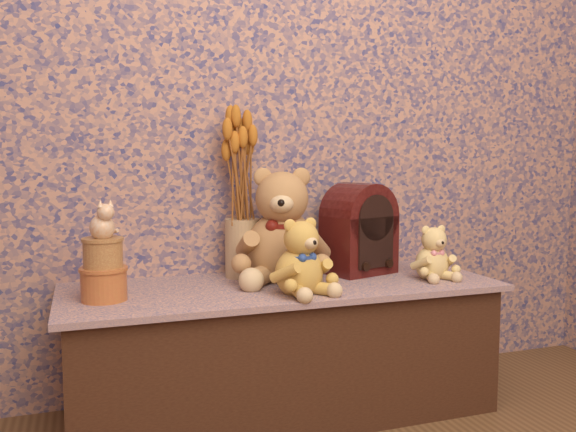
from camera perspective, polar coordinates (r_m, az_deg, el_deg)
name	(u,v)px	position (r m, az deg, el deg)	size (l,w,h in m)	color
display_shelf	(283,348)	(2.13, -0.45, -12.54)	(1.48, 0.55, 0.46)	navy
teddy_large	(282,220)	(2.10, -0.56, -0.39)	(0.34, 0.40, 0.43)	#A0713E
teddy_medium	(299,253)	(1.91, 1.07, -3.56)	(0.21, 0.25, 0.26)	#B38932
teddy_small	(432,250)	(2.21, 13.62, -3.16)	(0.16, 0.19, 0.21)	#DCC168
cathedral_radio	(359,228)	(2.25, 6.79, -1.16)	(0.25, 0.18, 0.34)	#340A09
ceramic_vase	(243,248)	(2.17, -4.35, -3.06)	(0.13, 0.13, 0.21)	tan
dried_stalks	(242,167)	(2.15, -4.41, 4.71)	(0.20, 0.20, 0.38)	#B7651D
biscuit_tin_lower	(104,284)	(1.91, -17.18, -6.26)	(0.14, 0.14, 0.10)	gold
biscuit_tin_upper	(103,254)	(1.89, -17.26, -3.45)	(0.12, 0.12, 0.09)	tan
cat_figurine	(102,219)	(1.88, -17.36, -0.26)	(0.09, 0.10, 0.12)	silver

